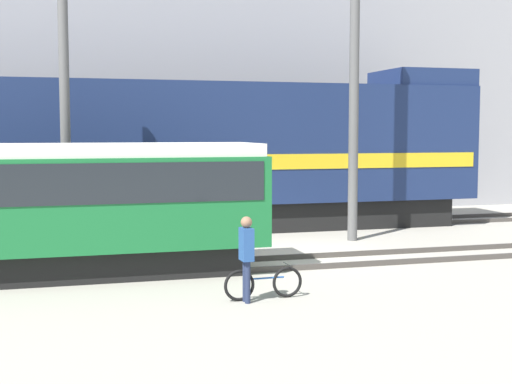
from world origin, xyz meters
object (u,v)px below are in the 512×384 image
(freight_locomotive, at_px, (170,155))
(utility_pole_left, at_px, (65,120))
(streetcar, at_px, (51,202))
(person, at_px, (246,250))
(utility_pole_center, at_px, (354,83))
(bicycle, at_px, (264,283))

(freight_locomotive, bearing_deg, utility_pole_left, -135.66)
(streetcar, height_order, utility_pole_left, utility_pole_left)
(person, xyz_separation_m, utility_pole_left, (-3.30, 6.86, 2.64))
(streetcar, height_order, utility_pole_center, utility_pole_center)
(streetcar, distance_m, bicycle, 5.51)
(utility_pole_center, bearing_deg, utility_pole_left, 180.00)
(freight_locomotive, distance_m, utility_pole_center, 6.55)
(person, height_order, utility_pole_center, utility_pole_center)
(person, bearing_deg, utility_pole_left, 115.65)
(freight_locomotive, relative_size, utility_pole_left, 2.96)
(bicycle, height_order, utility_pole_center, utility_pole_center)
(bicycle, distance_m, utility_pole_center, 9.45)
(freight_locomotive, xyz_separation_m, bicycle, (0.28, -10.05, -2.28))
(freight_locomotive, relative_size, person, 12.67)
(bicycle, relative_size, utility_pole_left, 0.23)
(utility_pole_left, bearing_deg, freight_locomotive, 44.34)
(freight_locomotive, height_order, person, freight_locomotive)
(freight_locomotive, height_order, utility_pole_center, utility_pole_center)
(person, distance_m, utility_pole_left, 8.06)
(bicycle, bearing_deg, utility_pole_left, 118.91)
(freight_locomotive, height_order, streetcar, freight_locomotive)
(streetcar, distance_m, utility_pole_center, 10.09)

